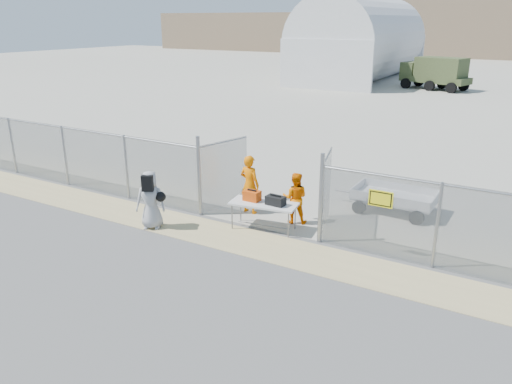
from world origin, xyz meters
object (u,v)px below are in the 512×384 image
Objects in this scene: visitor at (151,200)px; utility_trailer at (394,200)px; security_worker_right at (295,198)px; folding_table at (264,216)px; security_worker_left at (250,184)px.

visitor is 7.52m from utility_trailer.
visitor reaches higher than security_worker_right.
utility_trailer is at bearing -154.68° from security_worker_right.
security_worker_left reaches higher than folding_table.
folding_table is 1.23× the size of security_worker_right.
security_worker_left is 3.09m from visitor.
utility_trailer is at bearing -143.37° from security_worker_left.
visitor is (-1.85, -2.47, -0.07)m from security_worker_left.
visitor is at bearing -160.93° from folding_table.
folding_table is 4.37m from utility_trailer.
security_worker_right is at bearing -133.91° from utility_trailer.
security_worker_left is at bearing 128.70° from folding_table.
security_worker_right is 0.91× the size of visitor.
security_worker_left is at bearing -20.78° from security_worker_right.
utility_trailer is (3.91, 2.33, -0.54)m from security_worker_left.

